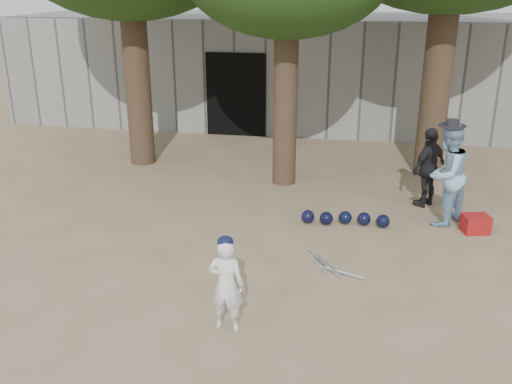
% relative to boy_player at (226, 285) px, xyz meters
% --- Properties ---
extents(ground, '(70.00, 70.00, 0.00)m').
position_rel_boy_player_xyz_m(ground, '(-0.65, 1.21, -0.59)').
color(ground, '#937C5E').
rests_on(ground, ground).
extents(boy_player, '(0.44, 0.30, 1.19)m').
position_rel_boy_player_xyz_m(boy_player, '(0.00, 0.00, 0.00)').
color(boy_player, white).
rests_on(boy_player, ground).
extents(spectator_blue, '(1.05, 1.09, 1.76)m').
position_rel_boy_player_xyz_m(spectator_blue, '(2.92, 3.81, 0.29)').
color(spectator_blue, '#87AFD1').
rests_on(spectator_blue, ground).
extents(spectator_dark, '(0.84, 0.90, 1.49)m').
position_rel_boy_player_xyz_m(spectator_dark, '(2.73, 4.61, 0.15)').
color(spectator_dark, black).
rests_on(spectator_dark, ground).
extents(red_bag, '(0.49, 0.42, 0.30)m').
position_rel_boy_player_xyz_m(red_bag, '(3.44, 3.49, -0.44)').
color(red_bag, '#A7161B').
rests_on(red_bag, ground).
extents(back_building, '(16.00, 5.24, 3.00)m').
position_rel_boy_player_xyz_m(back_building, '(-0.65, 11.55, 0.91)').
color(back_building, gray).
rests_on(back_building, ground).
extents(helmet_row, '(1.51, 0.33, 0.23)m').
position_rel_boy_player_xyz_m(helmet_row, '(1.29, 3.41, -0.48)').
color(helmet_row, black).
rests_on(helmet_row, ground).
extents(bat_pile, '(0.91, 0.76, 0.06)m').
position_rel_boy_player_xyz_m(bat_pile, '(1.13, 1.74, -0.56)').
color(bat_pile, silver).
rests_on(bat_pile, ground).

